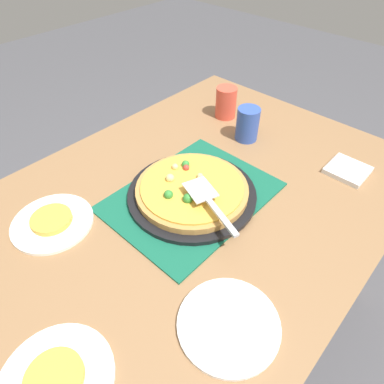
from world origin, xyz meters
name	(u,v)px	position (x,y,z in m)	size (l,w,h in m)	color
ground_plane	(192,317)	(0.00, 0.00, 0.00)	(8.00, 8.00, 0.00)	#4C4C51
dining_table	(192,221)	(0.00, 0.00, 0.64)	(1.40, 1.00, 0.75)	olive
placemat	(192,196)	(0.00, 0.00, 0.75)	(0.48, 0.36, 0.01)	#145B42
pizza_pan	(192,194)	(0.00, 0.00, 0.76)	(0.38, 0.38, 0.01)	black
pizza	(192,189)	(0.00, 0.00, 0.78)	(0.33, 0.33, 0.05)	#B78442
plate_near_left	(56,381)	(0.54, 0.16, 0.76)	(0.22, 0.22, 0.01)	white
plate_far_right	(53,223)	(0.34, -0.21, 0.76)	(0.22, 0.22, 0.01)	white
plate_side	(229,324)	(0.24, 0.33, 0.76)	(0.22, 0.22, 0.01)	white
served_slice_left	(54,378)	(0.54, 0.16, 0.77)	(0.11, 0.11, 0.02)	gold
served_slice_right	(51,219)	(0.34, -0.21, 0.77)	(0.11, 0.11, 0.02)	gold
cup_far	(247,124)	(-0.36, -0.07, 0.81)	(0.08, 0.08, 0.12)	#3351AD
cup_corner	(226,102)	(-0.43, -0.22, 0.81)	(0.08, 0.08, 0.12)	#E04C38
pizza_server	(209,200)	(0.03, 0.09, 0.82)	(0.12, 0.23, 0.01)	silver
napkin_stack	(348,170)	(-0.43, 0.29, 0.76)	(0.12, 0.12, 0.02)	white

